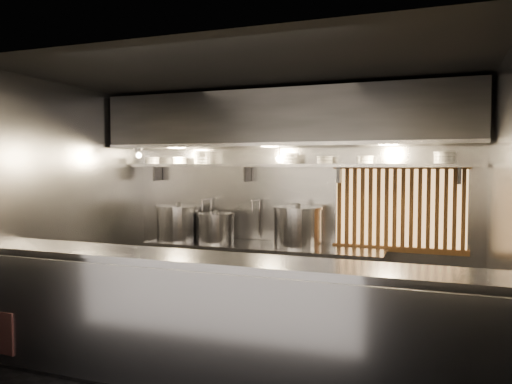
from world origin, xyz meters
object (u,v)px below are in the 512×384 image
Objects in this scene: stock_pot_left at (179,223)px; stock_pot_right at (298,226)px; heat_lamp at (138,151)px; pendant_bulb at (279,159)px; stock_pot_mid at (216,228)px.

stock_pot_right reaches higher than stock_pot_left.
stock_pot_left is at bearing 32.90° from heat_lamp.
heat_lamp is 1.87× the size of pendant_bulb.
stock_pot_mid is at bearing -176.43° from stock_pot_right.
heat_lamp reaches higher than stock_pot_left.
heat_lamp is at bearing -165.08° from stock_pot_mid.
heat_lamp is 1.41m from stock_pot_mid.
heat_lamp reaches higher than stock_pot_right.
heat_lamp is 0.60× the size of stock_pot_mid.
pendant_bulb is at bearing 6.16° from stock_pot_mid.
stock_pot_right is (2.04, 0.33, -0.92)m from heat_lamp.
heat_lamp is at bearing -170.88° from stock_pot_right.
stock_pot_left is at bearing 178.33° from stock_pot_mid.
stock_pot_mid is (0.55, -0.02, -0.04)m from stock_pot_left.
stock_pot_right is at bearing 3.57° from stock_pot_mid.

